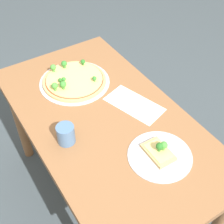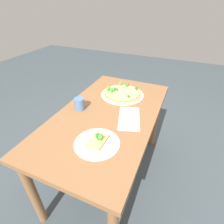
% 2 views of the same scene
% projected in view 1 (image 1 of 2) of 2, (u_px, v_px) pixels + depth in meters
% --- Properties ---
extents(ground_plane, '(8.00, 8.00, 0.00)m').
position_uv_depth(ground_plane, '(107.00, 195.00, 2.00)').
color(ground_plane, '#3D474C').
extents(dining_table, '(1.29, 0.71, 0.71)m').
position_uv_depth(dining_table, '(105.00, 131.00, 1.56)').
color(dining_table, brown).
rests_on(dining_table, ground_plane).
extents(pizza_tray_whole, '(0.38, 0.38, 0.07)m').
position_uv_depth(pizza_tray_whole, '(73.00, 80.00, 1.67)').
color(pizza_tray_whole, '#B7B7BC').
rests_on(pizza_tray_whole, dining_table).
extents(pizza_tray_slice, '(0.28, 0.28, 0.07)m').
position_uv_depth(pizza_tray_slice, '(159.00, 153.00, 1.33)').
color(pizza_tray_slice, '#B7B7BC').
rests_on(pizza_tray_slice, dining_table).
extents(drinking_cup, '(0.08, 0.08, 0.09)m').
position_uv_depth(drinking_cup, '(66.00, 134.00, 1.36)').
color(drinking_cup, '#4C7099').
rests_on(drinking_cup, dining_table).
extents(paper_menu, '(0.32, 0.23, 0.00)m').
position_uv_depth(paper_menu, '(135.00, 105.00, 1.56)').
color(paper_menu, white).
rests_on(paper_menu, dining_table).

